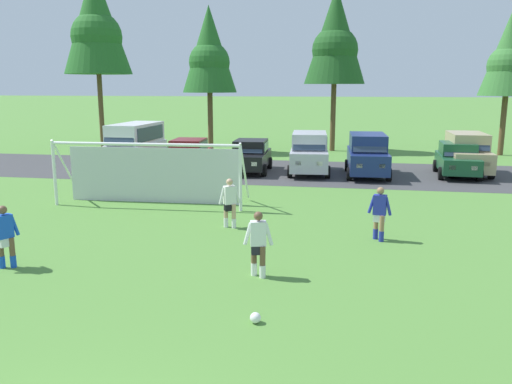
# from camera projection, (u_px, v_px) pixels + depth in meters

# --- Properties ---
(ground_plane) EXTENTS (400.00, 400.00, 0.00)m
(ground_plane) POSITION_uv_depth(u_px,v_px,m) (252.00, 206.00, 20.28)
(ground_plane) COLOR #518438
(parking_lot_strip) EXTENTS (52.00, 8.40, 0.01)m
(parking_lot_strip) POSITION_uv_depth(u_px,v_px,m) (280.00, 171.00, 28.39)
(parking_lot_strip) COLOR #3D3D3F
(parking_lot_strip) RESTS_ON ground
(soccer_ball) EXTENTS (0.22, 0.22, 0.22)m
(soccer_ball) POSITION_uv_depth(u_px,v_px,m) (255.00, 318.00, 10.27)
(soccer_ball) COLOR white
(soccer_ball) RESTS_ON ground
(soccer_goal) EXTENTS (7.48, 2.18, 2.57)m
(soccer_goal) POSITION_uv_depth(u_px,v_px,m) (152.00, 171.00, 20.44)
(soccer_goal) COLOR white
(soccer_goal) RESTS_ON ground
(player_midfield_center) EXTENTS (0.72, 0.39, 1.64)m
(player_midfield_center) POSITION_uv_depth(u_px,v_px,m) (379.00, 214.00, 15.63)
(player_midfield_center) COLOR #936B4C
(player_midfield_center) RESTS_ON ground
(player_defender_far) EXTENTS (0.75, 0.32, 1.64)m
(player_defender_far) POSITION_uv_depth(u_px,v_px,m) (258.00, 244.00, 12.63)
(player_defender_far) COLOR brown
(player_defender_far) RESTS_ON ground
(player_winger_left) EXTENTS (0.49, 0.65, 1.64)m
(player_winger_left) POSITION_uv_depth(u_px,v_px,m) (5.00, 237.00, 13.25)
(player_winger_left) COLOR brown
(player_winger_left) RESTS_ON ground
(player_winger_right) EXTENTS (0.70, 0.41, 1.64)m
(player_winger_right) POSITION_uv_depth(u_px,v_px,m) (230.00, 203.00, 17.03)
(player_winger_right) COLOR tan
(player_winger_right) RESTS_ON ground
(parked_car_slot_far_left) EXTENTS (2.32, 4.86, 2.52)m
(parked_car_slot_far_left) POSITION_uv_depth(u_px,v_px,m) (135.00, 144.00, 29.26)
(parked_car_slot_far_left) COLOR silver
(parked_car_slot_far_left) RESTS_ON ground
(parked_car_slot_left) EXTENTS (2.18, 4.27, 1.72)m
(parked_car_slot_left) POSITION_uv_depth(u_px,v_px,m) (188.00, 155.00, 28.45)
(parked_car_slot_left) COLOR maroon
(parked_car_slot_left) RESTS_ON ground
(parked_car_slot_center_left) EXTENTS (2.16, 4.26, 1.72)m
(parked_car_slot_center_left) POSITION_uv_depth(u_px,v_px,m) (251.00, 156.00, 28.07)
(parked_car_slot_center_left) COLOR black
(parked_car_slot_center_left) RESTS_ON ground
(parked_car_slot_center) EXTENTS (2.38, 4.72, 2.16)m
(parked_car_slot_center) POSITION_uv_depth(u_px,v_px,m) (309.00, 152.00, 27.60)
(parked_car_slot_center) COLOR #B2B2BC
(parked_car_slot_center) RESTS_ON ground
(parked_car_slot_center_right) EXTENTS (2.27, 4.67, 2.16)m
(parked_car_slot_center_right) POSITION_uv_depth(u_px,v_px,m) (367.00, 154.00, 26.79)
(parked_car_slot_center_right) COLOR navy
(parked_car_slot_center_right) RESTS_ON ground
(parked_car_slot_right) EXTENTS (2.21, 4.29, 1.72)m
(parked_car_slot_right) POSITION_uv_depth(u_px,v_px,m) (457.00, 159.00, 26.77)
(parked_car_slot_right) COLOR #194C2D
(parked_car_slot_right) RESTS_ON ground
(parked_car_slot_far_right) EXTENTS (2.19, 4.63, 2.16)m
(parked_car_slot_far_right) POSITION_uv_depth(u_px,v_px,m) (467.00, 153.00, 27.39)
(parked_car_slot_far_right) COLOR tan
(parked_car_slot_far_right) RESTS_ON ground
(tree_left_edge) EXTENTS (4.87, 4.87, 12.99)m
(tree_left_edge) POSITION_uv_depth(u_px,v_px,m) (96.00, 24.00, 37.66)
(tree_left_edge) COLOR brown
(tree_left_edge) RESTS_ON ground
(tree_mid_left) EXTENTS (3.71, 3.71, 9.89)m
(tree_mid_left) POSITION_uv_depth(u_px,v_px,m) (209.00, 52.00, 35.35)
(tree_mid_left) COLOR brown
(tree_mid_left) RESTS_ON ground
(tree_center_back) EXTENTS (4.22, 4.22, 11.26)m
(tree_center_back) POSITION_uv_depth(u_px,v_px,m) (335.00, 39.00, 35.81)
(tree_center_back) COLOR brown
(tree_center_back) RESTS_ON ground
(tree_mid_right) EXTENTS (3.53, 3.53, 9.42)m
(tree_mid_right) POSITION_uv_depth(u_px,v_px,m) (509.00, 56.00, 33.71)
(tree_mid_right) COLOR brown
(tree_mid_right) RESTS_ON ground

